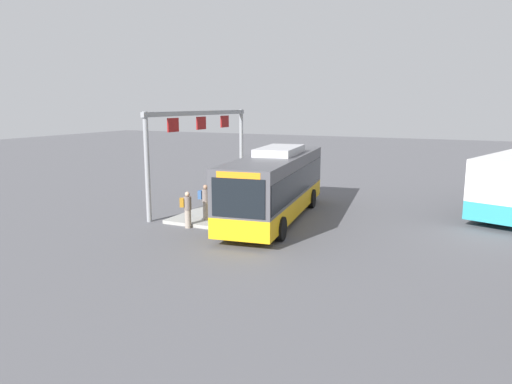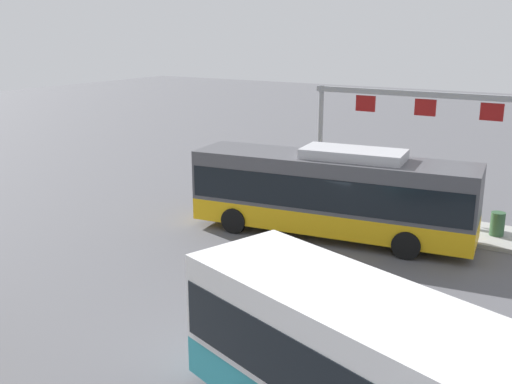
# 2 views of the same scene
# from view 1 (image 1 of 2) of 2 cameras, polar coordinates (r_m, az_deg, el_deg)

# --- Properties ---
(ground_plane) EXTENTS (120.00, 120.00, 0.00)m
(ground_plane) POSITION_cam_1_polar(r_m,az_deg,el_deg) (23.25, 2.31, -3.25)
(ground_plane) COLOR #56565B
(platform_curb) EXTENTS (10.00, 2.80, 0.16)m
(platform_curb) POSITION_cam_1_polar(r_m,az_deg,el_deg) (26.15, -2.19, -1.52)
(platform_curb) COLOR #9E9E99
(platform_curb) RESTS_ON ground
(bus_main) EXTENTS (10.89, 3.90, 3.46)m
(bus_main) POSITION_cam_1_polar(r_m,az_deg,el_deg) (22.90, 2.35, 1.16)
(bus_main) COLOR #EAAD14
(bus_main) RESTS_ON ground
(person_boarding) EXTENTS (0.53, 0.61, 1.67)m
(person_boarding) POSITION_cam_1_polar(r_m,az_deg,el_deg) (21.61, -8.29, -2.00)
(person_boarding) COLOR gray
(person_boarding) RESTS_ON ground
(person_waiting_near) EXTENTS (0.38, 0.56, 1.67)m
(person_waiting_near) POSITION_cam_1_polar(r_m,az_deg,el_deg) (22.40, -6.13, -1.09)
(person_waiting_near) COLOR gray
(person_waiting_near) RESTS_ON platform_curb
(person_waiting_mid) EXTENTS (0.53, 0.61, 1.67)m
(person_waiting_mid) POSITION_cam_1_polar(r_m,az_deg,el_deg) (23.87, -4.92, -0.34)
(person_waiting_mid) COLOR #334C8C
(person_waiting_mid) RESTS_ON platform_curb
(person_waiting_far) EXTENTS (0.40, 0.57, 1.67)m
(person_waiting_far) POSITION_cam_1_polar(r_m,az_deg,el_deg) (24.79, -3.93, 0.08)
(person_waiting_far) COLOR black
(person_waiting_far) RESTS_ON platform_curb
(platform_sign_gantry) EXTENTS (10.13, 0.24, 5.20)m
(platform_sign_gantry) POSITION_cam_1_polar(r_m,az_deg,el_deg) (26.67, -6.57, 6.72)
(platform_sign_gantry) COLOR gray
(platform_sign_gantry) RESTS_ON ground
(trash_bin) EXTENTS (0.52, 0.52, 0.90)m
(trash_bin) POSITION_cam_1_polar(r_m,az_deg,el_deg) (29.25, 1.14, 0.84)
(trash_bin) COLOR #2D5133
(trash_bin) RESTS_ON platform_curb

